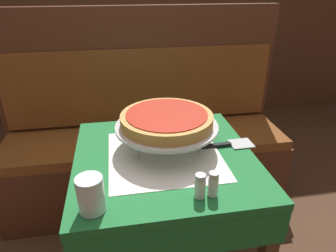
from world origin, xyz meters
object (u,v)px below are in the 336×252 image
booth_bench (146,150)px  salt_shaker (200,186)px  dining_table_front (165,178)px  deep_dish_pizza (167,119)px  dining_table_rear (147,72)px  water_glass_near (91,194)px  napkin_holder (158,113)px  pizza_pan_stand (167,127)px  pepper_shaker (213,184)px  pizza_server (226,145)px  condiment_caddy (156,53)px

booth_bench → salt_shaker: booth_bench is taller
dining_table_front → deep_dish_pizza: deep_dish_pizza is taller
booth_bench → deep_dish_pizza: bearing=-87.5°
deep_dish_pizza → dining_table_rear: bearing=86.7°
salt_shaker → water_glass_near: bearing=-179.3°
deep_dish_pizza → napkin_holder: deep_dish_pizza is taller
dining_table_front → salt_shaker: size_ratio=9.05×
dining_table_rear → booth_bench: booth_bench is taller
pizza_pan_stand → pepper_shaker: bearing=-73.9°
napkin_holder → water_glass_near: bearing=-116.1°
pizza_pan_stand → pizza_server: bearing=-7.0°
booth_bench → deep_dish_pizza: (0.03, -0.65, 0.53)m
dining_table_rear → dining_table_front: bearing=-93.8°
deep_dish_pizza → dining_table_front: bearing=-107.7°
dining_table_front → condiment_caddy: (0.20, 1.66, 0.14)m
water_glass_near → condiment_caddy: 1.98m
booth_bench → pepper_shaker: 1.08m
dining_table_rear → booth_bench: 0.91m
deep_dish_pizza → pepper_shaker: deep_dish_pizza is taller
booth_bench → deep_dish_pizza: booth_bench is taller
deep_dish_pizza → pepper_shaker: bearing=-73.9°
napkin_holder → condiment_caddy: condiment_caddy is taller
dining_table_rear → condiment_caddy: condiment_caddy is taller
dining_table_front → condiment_caddy: condiment_caddy is taller
pizza_pan_stand → salt_shaker: size_ratio=4.92×
booth_bench → napkin_holder: (0.03, -0.40, 0.44)m
booth_bench → salt_shaker: bearing=-85.4°
salt_shaker → pepper_shaker: (0.04, 0.00, 0.00)m
water_glass_near → napkin_holder: 0.64m
deep_dish_pizza → pepper_shaker: (0.09, -0.32, -0.09)m
pizza_pan_stand → condiment_caddy: condiment_caddy is taller
booth_bench → water_glass_near: 1.11m
dining_table_rear → salt_shaker: 1.85m
booth_bench → dining_table_rear: bearing=82.3°
napkin_holder → salt_shaker: bearing=-85.0°
water_glass_near → pepper_shaker: water_glass_near is taller
pepper_shaker → booth_bench: bearing=97.1°
pizza_pan_stand → salt_shaker: 0.33m
pizza_pan_stand → water_glass_near: bearing=-130.8°
dining_table_rear → napkin_holder: size_ratio=7.50×
deep_dish_pizza → salt_shaker: size_ratio=4.38×
napkin_holder → condiment_caddy: (0.18, 1.35, -0.02)m
dining_table_front → condiment_caddy: bearing=83.2°
condiment_caddy → pizza_pan_stand: bearing=-96.4°
salt_shaker → condiment_caddy: bearing=86.2°
dining_table_front → dining_table_rear: bearing=86.2°
pizza_server → napkin_holder: size_ratio=2.45×
pepper_shaker → napkin_holder: (-0.09, 0.57, 0.00)m
dining_table_rear → pizza_server: size_ratio=3.06×
pepper_shaker → deep_dish_pizza: bearing=106.1°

